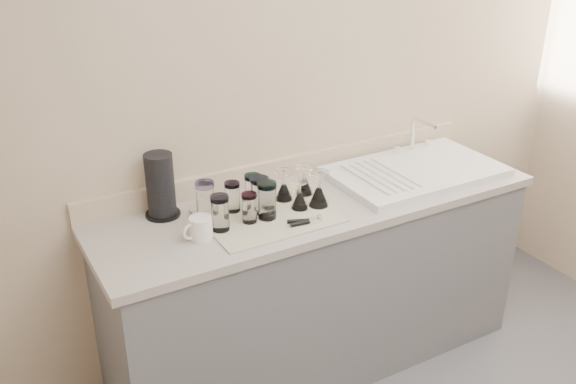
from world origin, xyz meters
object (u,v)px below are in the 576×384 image
goblet_front_left (300,199)px  goblet_front_right (319,194)px  can_opener (305,221)px  goblet_back_right (304,185)px  white_mug (200,228)px  tumbler_blue (249,208)px  tumbler_teal (205,200)px  tumbler_extra (260,195)px  paper_towel_roll (160,186)px  tumbler_cyan (232,197)px  tumbler_purple (253,190)px  tumbler_magenta (220,213)px  tumbler_lavender (267,200)px  goblet_back_left (284,190)px  sink_unit (415,171)px

goblet_front_left → goblet_front_right: (0.09, -0.02, 0.01)m
goblet_front_right → can_opener: (-0.14, -0.12, -0.04)m
goblet_back_right → white_mug: 0.58m
goblet_back_right → tumbler_blue: bearing=-160.6°
goblet_front_left → tumbler_teal: bearing=162.3°
tumbler_teal → tumbler_extra: size_ratio=1.02×
tumbler_extra → paper_towel_roll: size_ratio=0.56×
tumbler_extra → tumbler_cyan: bearing=145.9°
tumbler_purple → tumbler_magenta: 0.26m
tumbler_lavender → can_opener: 0.18m
tumbler_magenta → goblet_back_left: bearing=18.2°
tumbler_cyan → tumbler_purple: size_ratio=0.94×
goblet_back_right → can_opener: 0.29m
tumbler_blue → goblet_back_left: size_ratio=0.92×
tumbler_lavender → goblet_back_right: bearing=25.9°
sink_unit → goblet_back_left: bearing=175.2°
sink_unit → tumbler_extra: 0.85m
paper_towel_roll → tumbler_teal: bearing=-39.0°
sink_unit → can_opener: sink_unit is taller
tumbler_magenta → tumbler_lavender: tumbler_lavender is taller
goblet_back_right → tumbler_lavender: bearing=-154.1°
tumbler_cyan → tumbler_teal: bearing=179.1°
tumbler_purple → white_mug: bearing=-153.3°
tumbler_lavender → can_opener: bearing=-47.2°
goblet_front_right → can_opener: bearing=-139.8°
tumbler_purple → paper_towel_roll: bearing=163.4°
tumbler_teal → tumbler_purple: bearing=2.2°
tumbler_lavender → tumbler_magenta: bearing=179.5°
goblet_front_right → tumbler_magenta: bearing=178.9°
sink_unit → tumbler_purple: 0.85m
can_opener → tumbler_purple: bearing=112.6°
can_opener → tumbler_cyan: bearing=129.9°
tumbler_cyan → tumbler_magenta: 0.17m
paper_towel_roll → goblet_front_left: bearing=-24.5°
sink_unit → goblet_back_right: (-0.59, 0.06, 0.03)m
goblet_back_right → can_opener: goblet_back_right is taller
tumbler_blue → goblet_front_right: goblet_front_right is taller
tumbler_cyan → goblet_front_left: bearing=-24.9°
tumbler_teal → tumbler_blue: (0.14, -0.13, -0.02)m
goblet_front_left → can_opener: (-0.05, -0.13, -0.04)m
tumbler_cyan → tumbler_magenta: size_ratio=0.88×
sink_unit → goblet_back_right: 0.59m
tumbler_magenta → goblet_front_right: (0.46, -0.01, -0.02)m
tumbler_teal → tumbler_cyan: 0.12m
sink_unit → tumbler_teal: size_ratio=5.11×
tumbler_purple → tumbler_cyan: bearing=-174.2°
tumbler_extra → goblet_front_left: size_ratio=1.19×
paper_towel_roll → sink_unit: bearing=-9.0°
tumbler_teal → sink_unit: bearing=-3.9°
can_opener → goblet_back_left: bearing=82.1°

